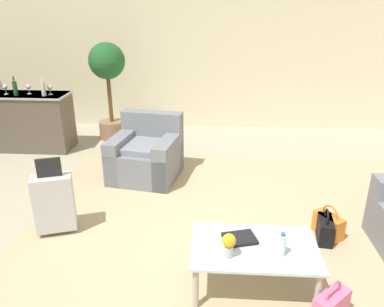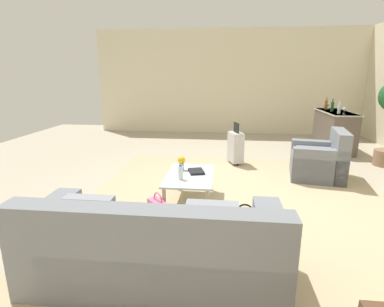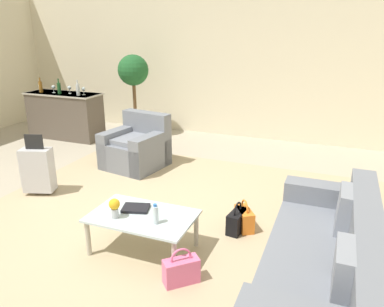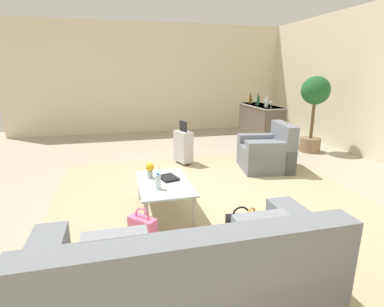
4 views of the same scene
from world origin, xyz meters
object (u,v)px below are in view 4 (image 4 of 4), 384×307
at_px(suitcase_silver, 183,146).
at_px(handbag_orange, 250,227).
at_px(couch, 190,284).
at_px(flower_vase, 150,169).
at_px(wine_glass_right_of_centre, 265,102).
at_px(wine_glass_rightmost, 271,103).
at_px(wine_bottle_clear, 267,103).
at_px(handbag_pink, 143,227).
at_px(bar_console, 260,122).
at_px(handbag_black, 241,225).
at_px(wine_glass_left_of_centre, 257,100).
at_px(armchair, 268,154).
at_px(wine_bottle_amber, 250,99).
at_px(coffee_table_book, 169,178).
at_px(water_bottle, 158,182).
at_px(coffee_table, 164,186).
at_px(potted_ficus, 314,103).
at_px(wine_bottle_green, 258,101).
at_px(wine_glass_leftmost, 252,99).

relative_size(suitcase_silver, handbag_orange, 2.37).
bearing_deg(couch, flower_vase, -178.57).
distance_m(flower_vase, suitcase_silver, 1.98).
bearing_deg(wine_glass_right_of_centre, wine_glass_rightmost, -4.11).
bearing_deg(couch, wine_bottle_clear, 147.33).
bearing_deg(flower_vase, handbag_pink, -13.17).
distance_m(bar_console, handbag_black, 4.92).
height_order(wine_glass_left_of_centre, suitcase_silver, wine_glass_left_of_centre).
distance_m(couch, armchair, 3.82).
height_order(wine_glass_rightmost, wine_bottle_amber, wine_bottle_amber).
distance_m(wine_glass_rightmost, handbag_pink, 4.99).
bearing_deg(armchair, coffee_table_book, -60.74).
xyz_separation_m(water_bottle, wine_glass_left_of_centre, (-3.88, 3.15, 0.53)).
bearing_deg(handbag_pink, coffee_table_book, 148.88).
xyz_separation_m(water_bottle, suitcase_silver, (-2.20, 0.80, -0.14)).
bearing_deg(handbag_black, coffee_table, -137.51).
bearing_deg(wine_glass_right_of_centre, flower_vase, -46.32).
height_order(armchair, suitcase_silver, armchair).
xyz_separation_m(armchair, wine_glass_left_of_centre, (-2.39, 0.88, 0.74)).
relative_size(wine_glass_rightmost, wine_bottle_amber, 0.51).
relative_size(wine_glass_right_of_centre, suitcase_silver, 0.18).
xyz_separation_m(water_bottle, potted_ficus, (-2.40, 3.80, 0.60)).
bearing_deg(potted_ficus, handbag_pink, -55.57).
bearing_deg(flower_vase, coffee_table, 34.29).
height_order(wine_glass_left_of_centre, wine_bottle_green, wine_bottle_green).
xyz_separation_m(water_bottle, wine_bottle_amber, (-4.15, 3.09, 0.54)).
relative_size(bar_console, wine_bottle_amber, 5.23).
distance_m(coffee_table_book, wine_glass_leftmost, 4.97).
height_order(wine_bottle_green, suitcase_silver, wine_bottle_green).
height_order(armchair, bar_console, bar_console).
relative_size(water_bottle, wine_bottle_green, 0.68).
height_order(flower_vase, wine_bottle_clear, wine_bottle_clear).
bearing_deg(coffee_table, couch, -3.20).
relative_size(handbag_black, handbag_orange, 1.00).
xyz_separation_m(water_bottle, wine_bottle_clear, (-3.23, 3.09, 0.54)).
height_order(water_bottle, wine_bottle_amber, wine_bottle_amber).
bearing_deg(wine_glass_left_of_centre, wine_glass_right_of_centre, 7.70).
bearing_deg(water_bottle, wine_glass_right_of_centre, 137.75).
relative_size(bar_console, handbag_orange, 4.38).
xyz_separation_m(wine_glass_rightmost, wine_bottle_amber, (-0.98, -0.08, 0.01)).
xyz_separation_m(wine_bottle_amber, potted_ficus, (1.75, 0.71, 0.05)).
xyz_separation_m(wine_glass_left_of_centre, handbag_pink, (4.24, -3.38, -0.91)).
distance_m(wine_glass_rightmost, wine_bottle_amber, 0.98).
xyz_separation_m(flower_vase, bar_console, (-3.28, 3.25, -0.05)).
relative_size(wine_bottle_clear, handbag_black, 0.84).
distance_m(wine_bottle_clear, handbag_black, 4.54).
bearing_deg(wine_bottle_green, wine_glass_left_of_centre, 162.46).
bearing_deg(flower_vase, wine_glass_leftmost, 139.82).
xyz_separation_m(wine_glass_right_of_centre, handbag_orange, (4.17, -2.29, -0.91)).
height_order(couch, suitcase_silver, suitcase_silver).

